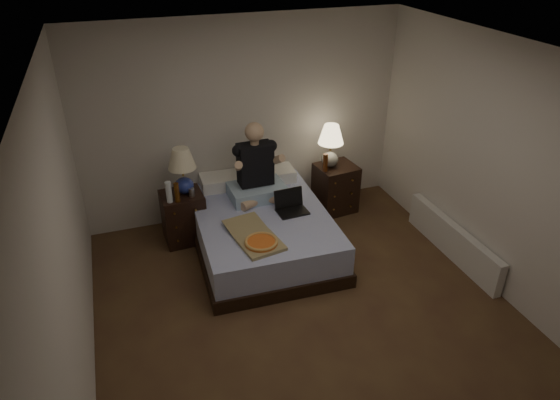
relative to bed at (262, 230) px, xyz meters
name	(u,v)px	position (x,y,z in m)	size (l,w,h in m)	color
floor	(310,319)	(0.08, -1.30, -0.24)	(4.00, 4.50, 0.00)	brown
ceiling	(320,60)	(0.08, -1.30, 2.26)	(4.00, 4.50, 0.00)	white
wall_back	(244,120)	(0.08, 0.95, 1.01)	(4.00, 2.50, 0.00)	silver
wall_left	(64,253)	(-1.92, -1.30, 1.01)	(4.50, 2.50, 0.00)	silver
wall_right	(506,174)	(2.08, -1.30, 1.01)	(4.50, 2.50, 0.00)	silver
bed	(262,230)	(0.00, 0.00, 0.00)	(1.46, 1.94, 0.49)	#6171C2
nightstand_left	(184,217)	(-0.82, 0.49, 0.07)	(0.48, 0.43, 0.62)	black
nightstand_right	(335,188)	(1.19, 0.55, 0.08)	(0.49, 0.44, 0.64)	black
lamp_left	(183,171)	(-0.77, 0.51, 0.66)	(0.32, 0.32, 0.56)	#283894
lamp_right	(330,146)	(1.10, 0.58, 0.67)	(0.32, 0.32, 0.56)	gray
water_bottle	(169,192)	(-0.97, 0.35, 0.50)	(0.07, 0.07, 0.25)	white
soda_can	(192,192)	(-0.71, 0.40, 0.43)	(0.07, 0.07, 0.10)	#B7B7B2
beer_bottle_left	(177,192)	(-0.88, 0.33, 0.49)	(0.06, 0.06, 0.23)	#4F2B0B
beer_bottle_right	(325,163)	(0.99, 0.47, 0.51)	(0.06, 0.06, 0.23)	#57280C
person	(256,162)	(0.06, 0.36, 0.71)	(0.66, 0.52, 0.93)	black
laptop	(293,203)	(0.33, -0.11, 0.36)	(0.34, 0.28, 0.24)	black
pizza_box	(261,243)	(-0.20, -0.64, 0.28)	(0.40, 0.76, 0.08)	#9D8D5E
radiator	(452,241)	(2.01, -0.85, -0.04)	(0.10, 1.60, 0.40)	silver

